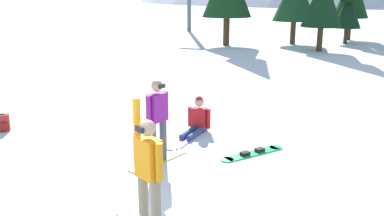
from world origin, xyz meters
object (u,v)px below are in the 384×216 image
object	(u,v)px
snowboarder_midground	(158,119)
backpack_red	(3,123)
loose_snowboard_near_right	(252,153)
snowboarder_foreground	(149,172)
pine_tree_tall	(348,4)
snowboarder_background	(196,121)

from	to	relation	value
snowboarder_midground	backpack_red	size ratio (longest dim) A/B	3.78
snowboarder_midground	loose_snowboard_near_right	xyz separation A→B (m)	(1.74, 1.22, -0.93)
backpack_red	snowboarder_foreground	bearing A→B (deg)	-25.66
snowboarder_foreground	pine_tree_tall	distance (m)	26.60
snowboarder_background	backpack_red	bearing A→B (deg)	-158.24
snowboarder_midground	snowboarder_background	bearing A→B (deg)	90.29
snowboarder_foreground	backpack_red	xyz separation A→B (m)	(-5.85, 2.81, -0.76)
snowboarder_background	pine_tree_tall	bearing A→B (deg)	84.64
snowboarder_foreground	loose_snowboard_near_right	bearing A→B (deg)	81.22
snowboarder_foreground	snowboarder_background	bearing A→B (deg)	104.05
backpack_red	pine_tree_tall	size ratio (longest dim) A/B	0.10
snowboarder_background	backpack_red	size ratio (longest dim) A/B	3.79
loose_snowboard_near_right	backpack_red	size ratio (longest dim) A/B	3.32
backpack_red	snowboarder_background	bearing A→B (deg)	21.76
pine_tree_tall	snowboarder_background	bearing A→B (deg)	-95.36
backpack_red	pine_tree_tall	world-z (taller)	pine_tree_tall
snowboarder_midground	pine_tree_tall	xyz separation A→B (m)	(2.04, 24.01, 1.74)
snowboarder_foreground	pine_tree_tall	xyz separation A→B (m)	(0.88, 26.53, 1.71)
snowboarder_foreground	snowboarder_midground	xyz separation A→B (m)	(-1.16, 2.52, -0.02)
snowboarder_foreground	pine_tree_tall	world-z (taller)	pine_tree_tall
snowboarder_foreground	snowboarder_midground	bearing A→B (deg)	114.68
snowboarder_foreground	loose_snowboard_near_right	world-z (taller)	snowboarder_foreground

